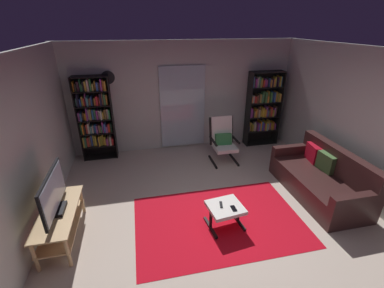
% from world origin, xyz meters
% --- Properties ---
extents(ground_plane, '(7.02, 7.02, 0.00)m').
position_xyz_m(ground_plane, '(0.00, 0.00, 0.00)').
color(ground_plane, beige).
extents(wall_back, '(5.60, 0.06, 2.60)m').
position_xyz_m(wall_back, '(0.00, 2.90, 1.30)').
color(wall_back, beige).
rests_on(wall_back, ground).
extents(wall_left, '(0.06, 6.00, 2.60)m').
position_xyz_m(wall_left, '(-2.70, 0.00, 1.30)').
color(wall_left, beige).
rests_on(wall_left, ground).
extents(wall_right, '(0.06, 6.00, 2.60)m').
position_xyz_m(wall_right, '(2.70, 0.00, 1.30)').
color(wall_right, beige).
rests_on(wall_right, ground).
extents(glass_door_panel, '(1.10, 0.01, 2.00)m').
position_xyz_m(glass_door_panel, '(-0.02, 2.83, 1.05)').
color(glass_door_panel, silver).
extents(area_rug, '(2.68, 1.76, 0.01)m').
position_xyz_m(area_rug, '(0.02, -0.07, 0.00)').
color(area_rug, red).
rests_on(area_rug, ground).
extents(tv_stand, '(0.49, 1.23, 0.50)m').
position_xyz_m(tv_stand, '(-2.35, 0.07, 0.33)').
color(tv_stand, tan).
rests_on(tv_stand, ground).
extents(television, '(0.20, 1.02, 0.61)m').
position_xyz_m(television, '(-2.35, 0.08, 0.79)').
color(television, black).
rests_on(television, tv_stand).
extents(bookshelf_near_tv, '(0.76, 0.30, 1.92)m').
position_xyz_m(bookshelf_near_tv, '(-2.05, 2.68, 1.02)').
color(bookshelf_near_tv, black).
rests_on(bookshelf_near_tv, ground).
extents(bookshelf_near_sofa, '(0.85, 0.30, 1.89)m').
position_xyz_m(bookshelf_near_sofa, '(2.01, 2.63, 1.01)').
color(bookshelf_near_sofa, black).
rests_on(bookshelf_near_sofa, ground).
extents(leather_sofa, '(0.90, 1.91, 0.89)m').
position_xyz_m(leather_sofa, '(2.10, 0.28, 0.31)').
color(leather_sofa, '#391F1D').
rests_on(leather_sofa, ground).
extents(lounge_armchair, '(0.57, 0.65, 1.02)m').
position_xyz_m(lounge_armchair, '(0.74, 1.94, 0.53)').
color(lounge_armchair, black).
rests_on(lounge_armchair, ground).
extents(ottoman, '(0.58, 0.54, 0.38)m').
position_xyz_m(ottoman, '(0.08, -0.18, 0.31)').
color(ottoman, white).
rests_on(ottoman, ground).
extents(tv_remote, '(0.07, 0.15, 0.02)m').
position_xyz_m(tv_remote, '(0.02, -0.15, 0.39)').
color(tv_remote, black).
rests_on(tv_remote, ottoman).
extents(cell_phone, '(0.07, 0.14, 0.01)m').
position_xyz_m(cell_phone, '(0.18, -0.27, 0.38)').
color(cell_phone, black).
rests_on(cell_phone, ottoman).
extents(wall_clock, '(0.29, 0.03, 0.29)m').
position_xyz_m(wall_clock, '(-1.68, 2.82, 1.85)').
color(wall_clock, silver).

